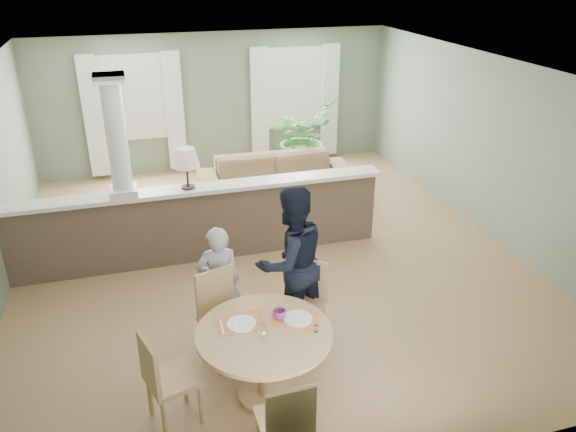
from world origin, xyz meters
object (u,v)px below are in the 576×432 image
object	(u,v)px
chair_side	(164,377)
child_person	(219,282)
houseplant	(302,137)
man_person	(291,262)
sofa	(277,180)
chair_near	(286,422)
chair_far_boy	(221,312)
dining_table	(265,345)
chair_far_man	(307,298)

from	to	relation	value
chair_side	child_person	distance (m)	1.43
houseplant	man_person	world-z (taller)	man_person
sofa	chair_side	xyz separation A→B (m)	(-2.36, -4.77, 0.14)
chair_near	chair_far_boy	bearing A→B (deg)	-82.90
sofa	houseplant	world-z (taller)	houseplant
sofa	dining_table	world-z (taller)	dining_table
sofa	dining_table	xyz separation A→B (m)	(-1.40, -4.69, 0.23)
dining_table	chair_far_man	distance (m)	1.07
sofa	chair_side	world-z (taller)	chair_side
houseplant	chair_far_man	xyz separation A→B (m)	(-1.57, -5.13, -0.22)
sofa	houseplant	distance (m)	1.56
houseplant	chair_far_boy	world-z (taller)	houseplant
chair_far_boy	child_person	bearing A→B (deg)	64.96
chair_far_man	child_person	distance (m)	1.00
man_person	chair_near	bearing A→B (deg)	55.68
child_person	sofa	bearing A→B (deg)	-113.83
houseplant	chair_far_man	world-z (taller)	houseplant
chair_far_boy	child_person	world-z (taller)	child_person
sofa	child_person	world-z (taller)	child_person
sofa	dining_table	distance (m)	4.90
chair_far_boy	man_person	size ratio (longest dim) A/B	0.57
chair_far_man	child_person	size ratio (longest dim) A/B	0.69
chair_near	man_person	xyz separation A→B (m)	(0.60, 1.91, 0.37)
sofa	man_person	distance (m)	3.82
dining_table	man_person	xyz separation A→B (m)	(0.56, 1.00, 0.27)
chair_far_boy	sofa	bearing A→B (deg)	48.61
dining_table	chair_far_man	size ratio (longest dim) A/B	1.39
dining_table	chair_side	xyz separation A→B (m)	(-0.96, -0.08, -0.09)
houseplant	chair_far_man	bearing A→B (deg)	-106.98
houseplant	chair_near	world-z (taller)	houseplant
chair_near	chair_side	xyz separation A→B (m)	(-0.92, 0.82, 0.01)
chair_side	child_person	xyz separation A→B (m)	(0.72, 1.23, 0.14)
dining_table	chair_near	bearing A→B (deg)	-92.94
chair_far_man	man_person	distance (m)	0.44
dining_table	chair_far_boy	size ratio (longest dim) A/B	1.28
chair_near	chair_far_man	bearing A→B (deg)	-114.53
dining_table	chair_far_man	world-z (taller)	chair_far_man
chair_near	child_person	size ratio (longest dim) A/B	0.70
houseplant	chair_far_boy	distance (m)	5.80
houseplant	chair_far_boy	size ratio (longest dim) A/B	1.46
chair_far_man	chair_near	bearing A→B (deg)	-76.66
dining_table	chair_near	distance (m)	0.91
chair_side	sofa	bearing A→B (deg)	-43.40
sofa	child_person	distance (m)	3.92
chair_far_boy	man_person	distance (m)	0.95
dining_table	child_person	bearing A→B (deg)	101.99
chair_far_boy	child_person	xyz separation A→B (m)	(0.05, 0.41, 0.12)
chair_far_man	chair_side	world-z (taller)	chair_side
chair_near	man_person	distance (m)	2.04
dining_table	chair_side	bearing A→B (deg)	-175.06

